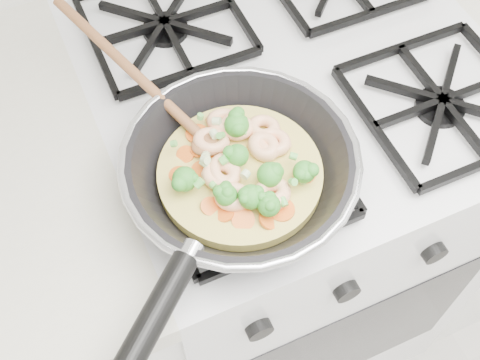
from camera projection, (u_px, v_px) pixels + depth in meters
name	position (u px, v px, depth m)	size (l,w,h in m)	color
stove	(280.00, 213.00, 1.28)	(0.60, 0.60, 0.92)	white
skillet	(238.00, 171.00, 0.75)	(0.39, 0.53, 0.10)	black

